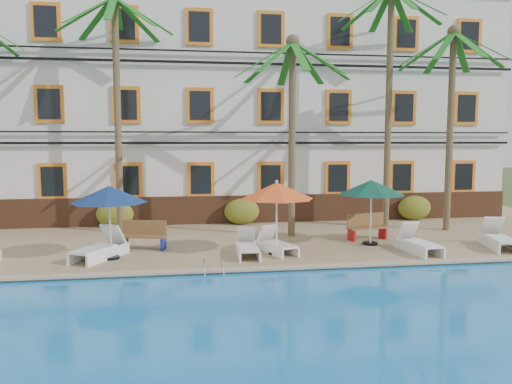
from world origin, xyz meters
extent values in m
plane|color=#384C23|center=(0.00, 0.00, 0.00)|extent=(100.00, 100.00, 0.00)
cube|color=tan|center=(0.00, 5.00, 0.12)|extent=(30.00, 12.00, 0.25)
cube|color=#1B7CCB|center=(0.00, -7.00, 0.10)|extent=(26.00, 12.00, 0.20)
cube|color=tan|center=(0.00, -0.90, 0.28)|extent=(30.00, 0.35, 0.06)
cube|color=silver|center=(0.00, 10.00, 5.25)|extent=(25.00, 6.00, 10.00)
cube|color=brown|center=(0.00, 6.94, 0.85)|extent=(25.00, 0.12, 1.20)
cube|color=tan|center=(0.00, 10.00, 10.35)|extent=(25.40, 6.40, 0.25)
cube|color=orange|center=(-7.50, 6.95, 2.15)|extent=(1.15, 0.10, 1.50)
cube|color=black|center=(-7.50, 6.90, 2.15)|extent=(0.85, 0.04, 1.20)
cube|color=orange|center=(-4.50, 6.95, 2.15)|extent=(1.15, 0.10, 1.50)
cube|color=black|center=(-4.50, 6.90, 2.15)|extent=(0.85, 0.04, 1.20)
cube|color=orange|center=(-1.50, 6.95, 2.15)|extent=(1.15, 0.10, 1.50)
cube|color=black|center=(-1.50, 6.90, 2.15)|extent=(0.85, 0.04, 1.20)
cube|color=orange|center=(1.50, 6.95, 2.15)|extent=(1.15, 0.10, 1.50)
cube|color=black|center=(1.50, 6.90, 2.15)|extent=(0.85, 0.04, 1.20)
cube|color=orange|center=(4.50, 6.95, 2.15)|extent=(1.15, 0.10, 1.50)
cube|color=black|center=(4.50, 6.90, 2.15)|extent=(0.85, 0.04, 1.20)
cube|color=orange|center=(7.50, 6.95, 2.15)|extent=(1.15, 0.10, 1.50)
cube|color=black|center=(7.50, 6.90, 2.15)|extent=(0.85, 0.04, 1.20)
cube|color=orange|center=(10.50, 6.95, 2.15)|extent=(1.15, 0.10, 1.50)
cube|color=black|center=(10.50, 6.90, 2.15)|extent=(0.85, 0.04, 1.20)
cube|color=orange|center=(-7.50, 6.95, 5.25)|extent=(1.15, 0.10, 1.50)
cube|color=black|center=(-7.50, 6.90, 5.25)|extent=(0.85, 0.04, 1.20)
cube|color=orange|center=(-4.50, 6.95, 5.25)|extent=(1.15, 0.10, 1.50)
cube|color=black|center=(-4.50, 6.90, 5.25)|extent=(0.85, 0.04, 1.20)
cube|color=orange|center=(-1.50, 6.95, 5.25)|extent=(1.15, 0.10, 1.50)
cube|color=black|center=(-1.50, 6.90, 5.25)|extent=(0.85, 0.04, 1.20)
cube|color=orange|center=(1.50, 6.95, 5.25)|extent=(1.15, 0.10, 1.50)
cube|color=black|center=(1.50, 6.90, 5.25)|extent=(0.85, 0.04, 1.20)
cube|color=orange|center=(4.50, 6.95, 5.25)|extent=(1.15, 0.10, 1.50)
cube|color=black|center=(4.50, 6.90, 5.25)|extent=(0.85, 0.04, 1.20)
cube|color=orange|center=(7.50, 6.95, 5.25)|extent=(1.15, 0.10, 1.50)
cube|color=black|center=(7.50, 6.90, 5.25)|extent=(0.85, 0.04, 1.20)
cube|color=orange|center=(10.50, 6.95, 5.25)|extent=(1.15, 0.10, 1.50)
cube|color=black|center=(10.50, 6.90, 5.25)|extent=(0.85, 0.04, 1.20)
cube|color=orange|center=(-7.50, 6.95, 8.45)|extent=(1.15, 0.10, 1.50)
cube|color=black|center=(-7.50, 6.90, 8.45)|extent=(0.85, 0.04, 1.20)
cube|color=orange|center=(-4.50, 6.95, 8.45)|extent=(1.15, 0.10, 1.50)
cube|color=black|center=(-4.50, 6.90, 8.45)|extent=(0.85, 0.04, 1.20)
cube|color=orange|center=(-1.50, 6.95, 8.45)|extent=(1.15, 0.10, 1.50)
cube|color=black|center=(-1.50, 6.90, 8.45)|extent=(0.85, 0.04, 1.20)
cube|color=orange|center=(1.50, 6.95, 8.45)|extent=(1.15, 0.10, 1.50)
cube|color=black|center=(1.50, 6.90, 8.45)|extent=(0.85, 0.04, 1.20)
cube|color=orange|center=(4.50, 6.95, 8.45)|extent=(1.15, 0.10, 1.50)
cube|color=black|center=(4.50, 6.90, 8.45)|extent=(0.85, 0.04, 1.20)
cube|color=orange|center=(7.50, 6.95, 8.45)|extent=(1.15, 0.10, 1.50)
cube|color=black|center=(7.50, 6.90, 8.45)|extent=(0.85, 0.04, 1.20)
cube|color=orange|center=(10.50, 6.95, 8.45)|extent=(1.15, 0.10, 1.50)
cube|color=black|center=(10.50, 6.90, 8.45)|extent=(0.85, 0.04, 1.20)
cube|color=black|center=(0.00, 6.80, 3.70)|extent=(25.00, 0.08, 0.10)
cube|color=black|center=(0.00, 6.80, 4.15)|extent=(25.00, 0.08, 0.06)
cube|color=black|center=(0.00, 6.80, 7.00)|extent=(25.00, 0.08, 0.10)
cube|color=black|center=(0.00, 6.80, 7.45)|extent=(25.00, 0.08, 0.06)
cylinder|color=brown|center=(-4.68, 5.46, 4.68)|extent=(0.26, 0.26, 8.85)
cube|color=#18661A|center=(-4.68, 6.52, 8.45)|extent=(0.28, 2.14, 1.34)
cube|color=#18661A|center=(-5.43, 6.21, 8.45)|extent=(1.71, 1.71, 1.34)
cube|color=#18661A|center=(-5.74, 5.46, 8.45)|extent=(2.14, 0.28, 1.34)
cube|color=#18661A|center=(-5.43, 4.71, 8.45)|extent=(1.71, 1.71, 1.34)
cube|color=#18661A|center=(-4.68, 4.40, 8.45)|extent=(0.28, 2.14, 1.34)
cube|color=#18661A|center=(-3.93, 4.71, 8.45)|extent=(1.71, 1.71, 1.34)
cube|color=#18661A|center=(-3.62, 5.46, 8.45)|extent=(2.14, 0.28, 1.34)
cube|color=#18661A|center=(-3.93, 6.21, 8.45)|extent=(1.71, 1.71, 1.34)
cylinder|color=brown|center=(1.70, 3.69, 3.79)|extent=(0.26, 0.26, 7.08)
sphere|color=brown|center=(1.70, 3.69, 7.33)|extent=(0.50, 0.50, 0.50)
cube|color=#18661A|center=(1.70, 4.75, 6.68)|extent=(0.28, 2.14, 1.34)
cube|color=#18661A|center=(0.95, 4.44, 6.68)|extent=(1.71, 1.71, 1.34)
cube|color=#18661A|center=(0.64, 3.69, 6.68)|extent=(2.14, 0.28, 1.34)
cube|color=#18661A|center=(0.95, 2.93, 6.68)|extent=(1.71, 1.71, 1.34)
cube|color=#18661A|center=(1.70, 2.62, 6.68)|extent=(0.28, 2.14, 1.34)
cube|color=#18661A|center=(2.45, 2.93, 6.68)|extent=(1.71, 1.71, 1.34)
cube|color=#18661A|center=(2.76, 3.69, 6.68)|extent=(2.14, 0.28, 1.34)
cube|color=#18661A|center=(2.45, 4.44, 6.68)|extent=(1.71, 1.71, 1.34)
cylinder|color=brown|center=(5.95, 5.00, 4.99)|extent=(0.26, 0.26, 9.48)
cube|color=#18661A|center=(5.95, 6.07, 9.08)|extent=(0.28, 2.14, 1.34)
cube|color=#18661A|center=(5.20, 5.75, 9.08)|extent=(1.71, 1.71, 1.34)
cube|color=#18661A|center=(4.89, 5.00, 9.08)|extent=(2.14, 0.28, 1.34)
cube|color=#18661A|center=(5.20, 4.25, 9.08)|extent=(1.71, 1.71, 1.34)
cube|color=#18661A|center=(6.70, 4.25, 9.08)|extent=(1.71, 1.71, 1.34)
cube|color=#18661A|center=(7.02, 5.00, 9.08)|extent=(2.14, 0.28, 1.34)
cube|color=#18661A|center=(6.70, 5.75, 9.08)|extent=(1.71, 1.71, 1.34)
cylinder|color=brown|center=(8.10, 4.04, 4.11)|extent=(0.26, 0.26, 7.71)
sphere|color=brown|center=(8.10, 4.04, 7.96)|extent=(0.50, 0.50, 0.50)
cube|color=#18661A|center=(8.10, 5.10, 7.30)|extent=(0.28, 2.14, 1.34)
cube|color=#18661A|center=(7.35, 4.79, 7.30)|extent=(1.71, 1.71, 1.34)
cube|color=#18661A|center=(7.03, 4.04, 7.30)|extent=(2.14, 0.28, 1.34)
cube|color=#18661A|center=(7.35, 3.29, 7.30)|extent=(1.71, 1.71, 1.34)
cube|color=#18661A|center=(8.10, 2.97, 7.30)|extent=(0.28, 2.14, 1.34)
cube|color=#18661A|center=(8.85, 3.29, 7.30)|extent=(1.71, 1.71, 1.34)
cube|color=#18661A|center=(9.16, 4.04, 7.30)|extent=(2.14, 0.28, 1.34)
cube|color=#18661A|center=(8.85, 4.79, 7.30)|extent=(1.71, 1.71, 1.34)
ellipsoid|color=#1E4F16|center=(-5.03, 6.60, 0.80)|extent=(1.50, 0.90, 1.10)
ellipsoid|color=#1E4F16|center=(0.20, 6.60, 0.80)|extent=(1.50, 0.90, 1.10)
ellipsoid|color=#1E4F16|center=(7.99, 6.60, 0.80)|extent=(1.50, 0.90, 1.10)
cylinder|color=black|center=(-4.46, 1.02, 0.29)|extent=(0.51, 0.51, 0.07)
cylinder|color=silver|center=(-4.46, 1.02, 1.34)|extent=(0.06, 0.06, 2.19)
cone|color=navy|center=(-4.46, 1.02, 2.21)|extent=(2.28, 2.28, 0.50)
sphere|color=silver|center=(-4.46, 1.02, 2.48)|extent=(0.10, 0.10, 0.10)
cylinder|color=black|center=(0.60, 0.91, 0.29)|extent=(0.52, 0.52, 0.07)
cylinder|color=silver|center=(0.60, 0.91, 1.37)|extent=(0.06, 0.06, 2.24)
cone|color=#E9551E|center=(0.60, 0.91, 2.25)|extent=(2.33, 2.33, 0.51)
sphere|color=silver|center=(0.60, 0.91, 2.53)|extent=(0.10, 0.10, 0.10)
cylinder|color=black|center=(4.06, 1.85, 0.29)|extent=(0.51, 0.51, 0.07)
cylinder|color=silver|center=(4.06, 1.85, 1.35)|extent=(0.06, 0.06, 2.20)
cone|color=#0E4535|center=(4.06, 1.85, 2.22)|extent=(2.29, 2.29, 0.50)
sphere|color=silver|center=(4.06, 1.85, 2.49)|extent=(0.10, 0.10, 0.10)
cube|color=white|center=(-4.93, 0.83, 0.60)|extent=(1.26, 1.58, 0.07)
cube|color=white|center=(-4.46, 1.70, 0.86)|extent=(0.84, 0.78, 0.72)
cube|color=white|center=(-5.10, 1.23, 0.42)|extent=(1.02, 1.84, 0.33)
cube|color=white|center=(-4.51, 0.91, 0.42)|extent=(1.02, 1.84, 0.33)
cube|color=white|center=(-0.35, 0.53, 0.56)|extent=(0.64, 1.29, 0.06)
cube|color=white|center=(-0.31, 1.40, 0.78)|extent=(0.60, 0.49, 0.63)
cube|color=white|center=(-0.63, 0.79, 0.40)|extent=(0.14, 1.80, 0.29)
cube|color=white|center=(-0.05, 0.76, 0.40)|extent=(0.14, 1.80, 0.29)
cube|color=white|center=(0.71, 0.85, 0.55)|extent=(0.96, 1.36, 0.06)
cube|color=white|center=(0.41, 1.65, 0.77)|extent=(0.69, 0.62, 0.62)
cube|color=white|center=(0.36, 0.97, 0.39)|extent=(0.65, 1.68, 0.29)
cube|color=white|center=(0.89, 1.17, 0.39)|extent=(0.65, 1.68, 0.29)
cube|color=white|center=(5.13, 0.20, 0.58)|extent=(0.75, 1.41, 0.06)
cube|color=white|center=(5.04, 1.13, 0.82)|extent=(0.67, 0.56, 0.67)
cube|color=white|center=(4.80, 0.43, 0.41)|extent=(0.24, 1.92, 0.31)
cube|color=white|center=(5.42, 0.48, 0.41)|extent=(0.24, 1.92, 0.31)
cube|color=white|center=(7.99, 0.38, 0.60)|extent=(1.02, 1.56, 0.07)
cube|color=white|center=(8.25, 1.34, 0.86)|extent=(0.78, 0.69, 0.72)
cube|color=white|center=(7.74, 0.73, 0.42)|extent=(0.60, 2.00, 0.33)
cube|color=white|center=(8.38, 0.56, 0.42)|extent=(0.60, 2.00, 0.33)
cube|color=olive|center=(-3.57, 2.23, 0.68)|extent=(1.57, 0.81, 0.06)
cube|color=olive|center=(-3.51, 2.44, 0.95)|extent=(1.47, 0.44, 0.45)
cube|color=navy|center=(-4.20, 2.39, 0.45)|extent=(0.19, 0.46, 0.40)
cube|color=navy|center=(-2.94, 2.06, 0.45)|extent=(0.19, 0.46, 0.40)
cube|color=olive|center=(4.27, 2.65, 0.68)|extent=(1.56, 0.74, 0.06)
cube|color=olive|center=(4.22, 2.87, 0.95)|extent=(1.48, 0.36, 0.45)
cube|color=red|center=(3.63, 2.52, 0.45)|extent=(0.17, 0.46, 0.40)
cube|color=red|center=(4.90, 2.78, 0.45)|extent=(0.17, 0.46, 0.40)
torus|color=silver|center=(-1.75, -1.00, 0.25)|extent=(0.04, 0.74, 0.74)
torus|color=silver|center=(-1.25, -1.00, 0.25)|extent=(0.04, 0.74, 0.74)
camera|label=1|loc=(-2.34, -14.22, 3.81)|focal=35.00mm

